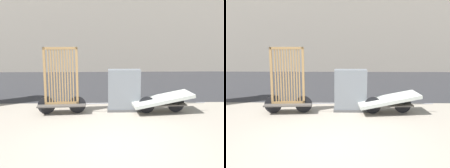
% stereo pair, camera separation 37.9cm
% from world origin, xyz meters
% --- Properties ---
extents(ground_plane, '(60.00, 60.00, 0.00)m').
position_xyz_m(ground_plane, '(0.00, 0.00, 0.00)').
color(ground_plane, gray).
extents(road_strip, '(56.00, 8.58, 0.01)m').
position_xyz_m(road_strip, '(0.00, 8.09, 0.00)').
color(road_strip, '#2D2D30').
rests_on(road_strip, ground_plane).
extents(bike_cart_with_bedframe, '(2.18, 0.71, 2.06)m').
position_xyz_m(bike_cart_with_bedframe, '(-1.55, 2.51, 0.74)').
color(bike_cart_with_bedframe, '#4C4742').
rests_on(bike_cart_with_bedframe, ground_plane).
extents(bike_cart_with_mattress, '(2.39, 1.04, 0.65)m').
position_xyz_m(bike_cart_with_mattress, '(1.56, 2.51, 0.40)').
color(bike_cart_with_mattress, '#4C4742').
rests_on(bike_cart_with_mattress, ground_plane).
extents(utility_cabinet, '(1.08, 0.44, 1.35)m').
position_xyz_m(utility_cabinet, '(0.40, 2.77, 0.63)').
color(utility_cabinet, '#4C4C4C').
rests_on(utility_cabinet, ground_plane).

